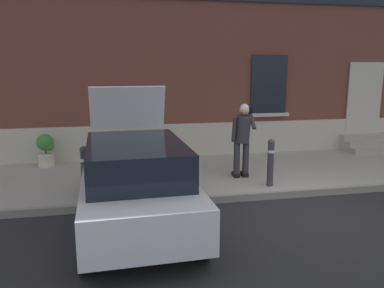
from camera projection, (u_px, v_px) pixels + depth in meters
The scene contains 11 objects.
ground_plane at pixel (309, 214), 7.22m from camera, with size 80.00×80.00×0.00m, color #232326.
sidewalk at pixel (256, 171), 9.89m from camera, with size 24.00×3.60×0.15m, color #99968E.
curb_edge at pixel (287, 194), 8.11m from camera, with size 24.00×0.12×0.15m, color gray.
building_facade at pixel (230, 32), 11.57m from camera, with size 24.00×1.52×7.50m.
entrance_stoop at pixel (367, 144), 12.04m from camera, with size 1.55×0.96×0.48m.
hatchback_car_white at pixel (136, 181), 6.54m from camera, with size 1.89×4.12×2.34m.
bollard_near_person at pixel (271, 161), 8.33m from camera, with size 0.15×0.15×1.04m.
bollard_far_left at pixel (85, 170), 7.56m from camera, with size 0.15×0.15×1.04m.
person_on_phone at pixel (242, 136), 8.86m from camera, with size 0.51×0.50×1.74m.
planter_cream at pixel (46, 149), 9.99m from camera, with size 0.44×0.44×0.86m.
planter_terracotta at pixel (132, 145), 10.56m from camera, with size 0.44×0.44×0.86m.
Camera 1 is at (-3.53, -6.24, 2.70)m, focal length 36.07 mm.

